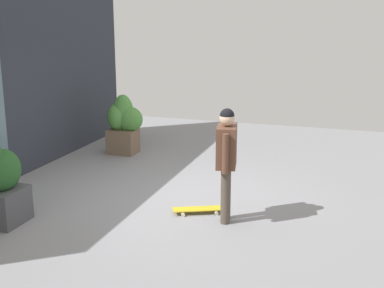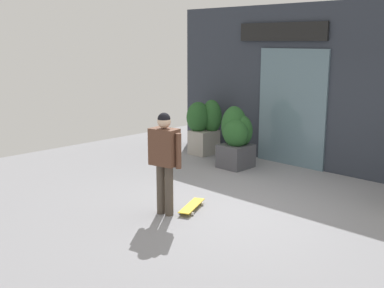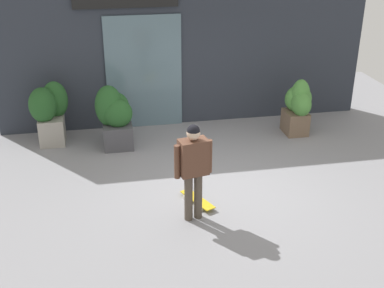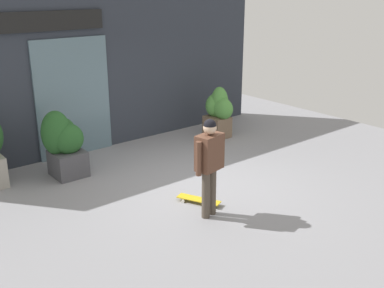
% 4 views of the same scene
% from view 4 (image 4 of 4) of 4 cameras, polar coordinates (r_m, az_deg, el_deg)
% --- Properties ---
extents(ground_plane, '(12.00, 12.00, 0.00)m').
position_cam_4_polar(ground_plane, '(8.48, 0.62, -5.19)').
color(ground_plane, gray).
extents(building_facade, '(8.22, 0.31, 3.41)m').
position_cam_4_polar(building_facade, '(10.44, -10.59, 8.88)').
color(building_facade, '#2D333D').
rests_on(building_facade, ground_plane).
extents(skateboarder, '(0.60, 0.34, 1.60)m').
position_cam_4_polar(skateboarder, '(7.05, 2.17, -1.81)').
color(skateboarder, '#4C4238').
rests_on(skateboarder, ground_plane).
extents(skateboard, '(0.48, 0.77, 0.08)m').
position_cam_4_polar(skateboard, '(7.81, 0.83, -6.92)').
color(skateboard, gold).
rests_on(skateboard, ground_plane).
extents(planter_box_left, '(0.74, 0.68, 1.29)m').
position_cam_4_polar(planter_box_left, '(9.05, -15.66, 0.20)').
color(planter_box_left, '#47474C').
rests_on(planter_box_left, ground_plane).
extents(planter_box_right, '(0.60, 0.77, 1.21)m').
position_cam_4_polar(planter_box_right, '(11.07, 3.34, 4.18)').
color(planter_box_right, brown).
rests_on(planter_box_right, ground_plane).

